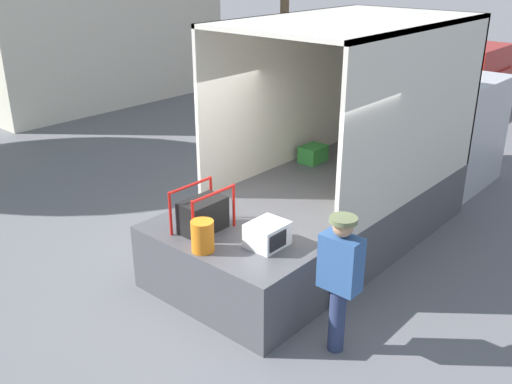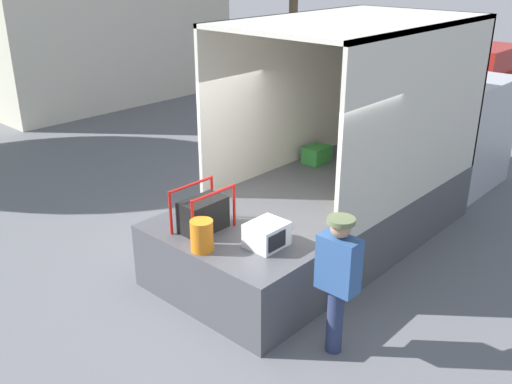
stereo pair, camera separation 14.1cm
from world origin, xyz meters
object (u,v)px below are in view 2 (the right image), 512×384
at_px(orange_bucket, 202,236).
at_px(worker_person, 338,273).
at_px(microwave, 267,235).
at_px(portable_generator, 204,214).
at_px(pickup_truck_red, 466,81).
at_px(box_truck, 394,154).

xyz_separation_m(orange_bucket, worker_person, (0.48, -1.57, -0.07)).
height_order(microwave, portable_generator, portable_generator).
distance_m(microwave, pickup_truck_red, 12.07).
relative_size(microwave, pickup_truck_red, 0.09).
xyz_separation_m(microwave, orange_bucket, (-0.59, 0.48, 0.04)).
xyz_separation_m(box_truck, pickup_truck_red, (7.88, 2.16, -0.25)).
distance_m(microwave, orange_bucket, 0.76).
relative_size(microwave, orange_bucket, 1.22).
bearing_deg(box_truck, worker_person, -158.01).
bearing_deg(worker_person, pickup_truck_red, 17.63).
relative_size(orange_bucket, worker_person, 0.23).
distance_m(box_truck, worker_person, 4.30).
xyz_separation_m(portable_generator, pickup_truck_red, (11.95, 1.82, -0.42)).
height_order(box_truck, worker_person, box_truck).
distance_m(portable_generator, orange_bucket, 0.55).
height_order(portable_generator, pickup_truck_red, pickup_truck_red).
distance_m(box_truck, microwave, 3.91).
height_order(portable_generator, orange_bucket, portable_generator).
bearing_deg(box_truck, pickup_truck_red, 15.34).
distance_m(orange_bucket, pickup_truck_red, 12.55).
relative_size(microwave, worker_person, 0.28).
xyz_separation_m(box_truck, portable_generator, (-4.07, 0.35, 0.17)).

